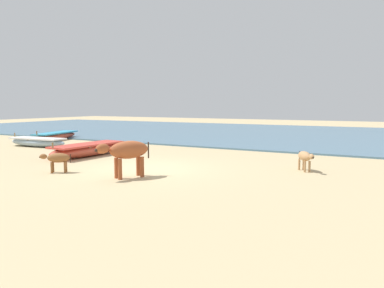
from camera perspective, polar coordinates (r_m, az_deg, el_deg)
ground at (r=12.01m, az=-7.88°, el=-3.95°), size 80.00×80.00×0.00m
sea_water at (r=26.66m, az=13.07°, el=1.65°), size 60.00×20.00×0.08m
fishing_boat_0 at (r=15.43m, az=-16.15°, el=-0.81°), size 1.18×3.75×0.72m
fishing_boat_1 at (r=22.95m, az=-20.70°, el=1.22°), size 1.91×3.91×0.67m
fishing_boat_2 at (r=19.73m, az=-23.20°, el=0.33°), size 3.48×1.21×0.65m
cow_adult_rust at (r=10.56m, az=-10.21°, el=-1.15°), size 1.04×1.57×1.08m
calf_near_tan at (r=12.01m, az=17.42°, el=-1.97°), size 0.73×0.88×0.64m
calf_far_brown at (r=11.97m, az=-20.48°, el=-2.17°), size 0.86×0.68×0.62m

